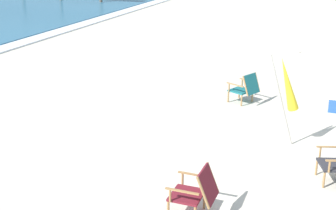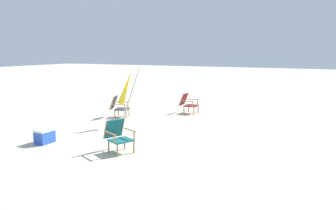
% 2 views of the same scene
% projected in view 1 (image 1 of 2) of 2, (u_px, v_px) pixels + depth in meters
% --- Properties ---
extents(ground_plane, '(80.00, 80.00, 0.00)m').
position_uv_depth(ground_plane, '(271.00, 150.00, 9.51)').
color(ground_plane, beige).
extents(beach_chair_back_left, '(0.81, 0.86, 0.82)m').
position_uv_depth(beach_chair_back_left, '(245.00, 88.00, 12.12)').
color(beach_chair_back_left, '#196066').
rests_on(beach_chair_back_left, ground).
extents(beach_chair_front_left, '(0.60, 0.70, 0.81)m').
position_uv_depth(beach_chair_front_left, '(196.00, 191.00, 7.12)').
color(beach_chair_front_left, maroon).
rests_on(beach_chair_front_left, ground).
extents(umbrella_furled_yellow, '(0.61, 0.66, 2.02)m').
position_uv_depth(umbrella_furled_yellow, '(287.00, 85.00, 9.29)').
color(umbrella_furled_yellow, '#B7B2A8').
rests_on(umbrella_furled_yellow, ground).
extents(cooler_box, '(0.49, 0.35, 0.40)m').
position_uv_depth(cooler_box, '(336.00, 103.00, 11.69)').
color(cooler_box, blue).
rests_on(cooler_box, ground).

